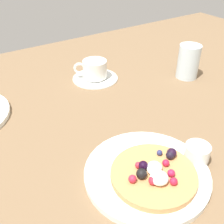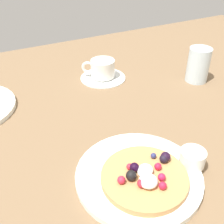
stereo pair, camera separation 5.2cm
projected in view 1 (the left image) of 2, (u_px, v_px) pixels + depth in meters
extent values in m
cube|color=brown|center=(107.00, 132.00, 0.67)|extent=(2.03, 1.22, 0.03)
cylinder|color=white|center=(147.00, 173.00, 0.53)|extent=(0.24, 0.24, 0.01)
cylinder|color=tan|center=(154.00, 175.00, 0.51)|extent=(0.16, 0.16, 0.01)
sphere|color=#C41E44|center=(173.00, 172.00, 0.50)|extent=(0.01, 0.01, 0.01)
sphere|color=red|center=(138.00, 165.00, 0.51)|extent=(0.01, 0.01, 0.01)
sphere|color=red|center=(153.00, 181.00, 0.48)|extent=(0.02, 0.02, 0.02)
sphere|color=navy|center=(157.00, 166.00, 0.51)|extent=(0.01, 0.01, 0.01)
sphere|color=red|center=(174.00, 181.00, 0.48)|extent=(0.01, 0.01, 0.01)
sphere|color=black|center=(143.00, 166.00, 0.51)|extent=(0.02, 0.02, 0.02)
sphere|color=red|center=(166.00, 163.00, 0.52)|extent=(0.01, 0.01, 0.01)
sphere|color=#C6263D|center=(132.00, 179.00, 0.48)|extent=(0.01, 0.01, 0.01)
sphere|color=black|center=(172.00, 153.00, 0.53)|extent=(0.02, 0.02, 0.02)
sphere|color=navy|center=(160.00, 153.00, 0.54)|extent=(0.01, 0.01, 0.01)
sphere|color=black|center=(142.00, 174.00, 0.49)|extent=(0.02, 0.02, 0.02)
sphere|color=black|center=(170.00, 155.00, 0.53)|extent=(0.02, 0.02, 0.02)
ellipsoid|color=white|center=(155.00, 167.00, 0.50)|extent=(0.03, 0.03, 0.02)
ellipsoid|color=white|center=(159.00, 178.00, 0.48)|extent=(0.03, 0.03, 0.02)
ellipsoid|color=white|center=(154.00, 170.00, 0.50)|extent=(0.02, 0.02, 0.01)
cylinder|color=white|center=(197.00, 152.00, 0.54)|extent=(0.05, 0.05, 0.03)
cylinder|color=#5B2908|center=(198.00, 150.00, 0.54)|extent=(0.04, 0.04, 0.00)
cylinder|color=white|center=(95.00, 78.00, 0.87)|extent=(0.14, 0.14, 0.01)
cylinder|color=white|center=(95.00, 69.00, 0.85)|extent=(0.07, 0.07, 0.05)
torus|color=white|center=(80.00, 68.00, 0.85)|extent=(0.04, 0.03, 0.04)
cylinder|color=#A26C5E|center=(95.00, 64.00, 0.84)|extent=(0.06, 0.06, 0.00)
cylinder|color=silver|center=(188.00, 62.00, 0.85)|extent=(0.07, 0.07, 0.10)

